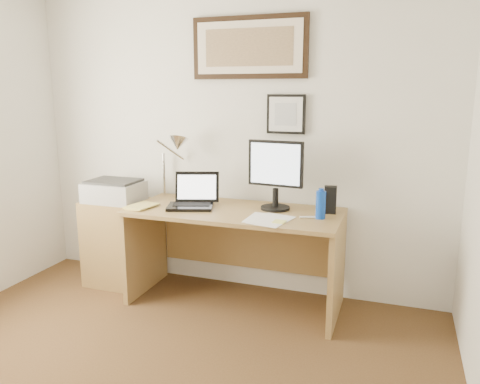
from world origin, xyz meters
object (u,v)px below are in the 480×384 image
at_px(water_bottle, 321,205).
at_px(printer, 114,191).
at_px(desk, 238,237).
at_px(lcd_monitor, 276,172).
at_px(laptop, 193,199).
at_px(side_cabinet, 118,242).
at_px(book, 133,205).

distance_m(water_bottle, printer, 1.71).
xyz_separation_m(desk, lcd_monitor, (0.28, 0.03, 0.53)).
height_order(laptop, lcd_monitor, lcd_monitor).
height_order(side_cabinet, printer, printer).
height_order(side_cabinet, water_bottle, water_bottle).
xyz_separation_m(water_bottle, printer, (-1.71, 0.04, -0.03)).
bearing_deg(lcd_monitor, printer, -175.97).
relative_size(laptop, printer, 0.90).
bearing_deg(printer, lcd_monitor, 4.03).
bearing_deg(lcd_monitor, side_cabinet, -177.27).
relative_size(water_bottle, laptop, 0.49).
bearing_deg(water_bottle, laptop, 179.14).
bearing_deg(lcd_monitor, water_bottle, -20.80).
relative_size(book, lcd_monitor, 0.46).
bearing_deg(lcd_monitor, book, -166.44).
xyz_separation_m(side_cabinet, printer, (0.01, -0.03, 0.45)).
relative_size(desk, printer, 3.64).
bearing_deg(laptop, printer, 177.67).
bearing_deg(side_cabinet, lcd_monitor, 2.73).
relative_size(water_bottle, lcd_monitor, 0.38).
distance_m(laptop, printer, 0.72).
bearing_deg(book, water_bottle, 4.74).
relative_size(water_bottle, book, 0.82).
bearing_deg(printer, side_cabinet, 106.97).
height_order(lcd_monitor, printer, lcd_monitor).
relative_size(lcd_monitor, printer, 1.18).
xyz_separation_m(side_cabinet, water_bottle, (1.72, -0.07, 0.48)).
distance_m(water_bottle, lcd_monitor, 0.44).
bearing_deg(book, side_cabinet, 145.81).
relative_size(side_cabinet, lcd_monitor, 1.40).
distance_m(desk, printer, 1.11).
distance_m(water_bottle, laptop, 0.99).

